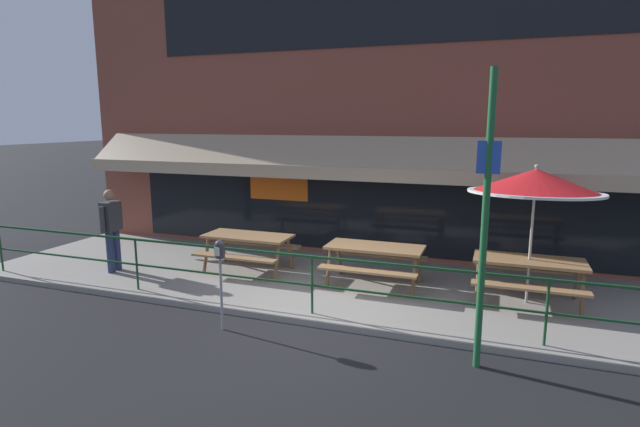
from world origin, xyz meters
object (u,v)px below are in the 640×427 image
(picnic_table_centre, at_px, (375,254))
(picnic_table_right, at_px, (529,268))
(patio_umbrella_right, at_px, (535,182))
(picnic_table_left, at_px, (248,242))
(street_sign_pole, at_px, (485,220))
(parking_meter_near, at_px, (220,258))
(pedestrian_walking, at_px, (112,226))

(picnic_table_centre, xyz_separation_m, picnic_table_right, (2.68, 0.00, 0.00))
(picnic_table_centre, relative_size, patio_umbrella_right, 0.76)
(picnic_table_left, relative_size, picnic_table_centre, 1.00)
(street_sign_pole, bearing_deg, parking_meter_near, -178.41)
(patio_umbrella_right, distance_m, pedestrian_walking, 8.10)
(picnic_table_centre, xyz_separation_m, street_sign_pole, (1.98, -2.48, 1.25))
(picnic_table_right, height_order, street_sign_pole, street_sign_pole)
(picnic_table_centre, relative_size, street_sign_pole, 0.47)
(pedestrian_walking, bearing_deg, street_sign_pole, -11.83)
(picnic_table_right, xyz_separation_m, pedestrian_walking, (-7.97, -0.96, 0.35))
(patio_umbrella_right, bearing_deg, pedestrian_walking, -173.21)
(picnic_table_centre, distance_m, pedestrian_walking, 5.38)
(picnic_table_centre, bearing_deg, patio_umbrella_right, -0.19)
(patio_umbrella_right, relative_size, street_sign_pole, 0.62)
(picnic_table_centre, bearing_deg, pedestrian_walking, -169.73)
(picnic_table_centre, height_order, pedestrian_walking, pedestrian_walking)
(picnic_table_centre, xyz_separation_m, pedestrian_walking, (-5.29, -0.96, 0.35))
(picnic_table_left, relative_size, picnic_table_right, 1.00)
(pedestrian_walking, xyz_separation_m, street_sign_pole, (7.27, -1.52, 0.90))
(pedestrian_walking, bearing_deg, picnic_table_centre, 10.27)
(picnic_table_left, height_order, picnic_table_centre, same)
(patio_umbrella_right, distance_m, street_sign_pole, 2.58)
(picnic_table_right, height_order, pedestrian_walking, pedestrian_walking)
(picnic_table_right, xyz_separation_m, street_sign_pole, (-0.70, -2.48, 1.25))
(pedestrian_walking, bearing_deg, picnic_table_left, 20.37)
(patio_umbrella_right, xyz_separation_m, street_sign_pole, (-0.70, -2.47, -0.22))
(picnic_table_right, height_order, patio_umbrella_right, patio_umbrella_right)
(patio_umbrella_right, height_order, pedestrian_walking, patio_umbrella_right)
(picnic_table_centre, relative_size, pedestrian_walking, 1.05)
(parking_meter_near, bearing_deg, picnic_table_right, 30.22)
(picnic_table_centre, height_order, picnic_table_right, same)
(patio_umbrella_right, relative_size, parking_meter_near, 1.67)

